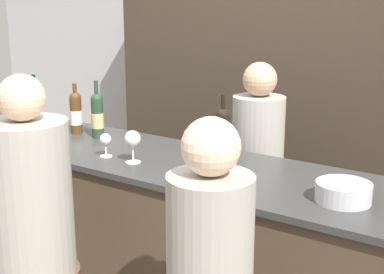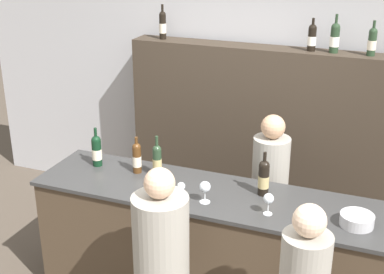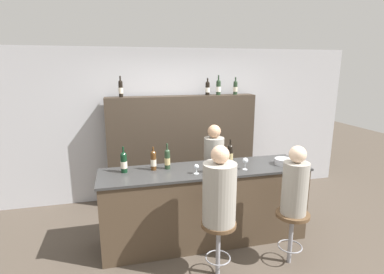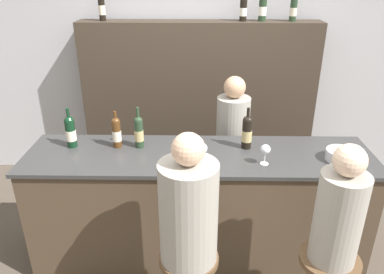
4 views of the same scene
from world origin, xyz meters
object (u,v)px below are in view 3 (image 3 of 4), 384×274
at_px(wine_bottle_counter_0, 124,162).
at_px(wine_bottle_counter_3, 230,154).
at_px(guest_seated_left, 219,191).
at_px(wine_bottle_backbar_0, 121,88).
at_px(wine_glass_1, 211,163).
at_px(bartender, 213,175).
at_px(wine_bottle_counter_2, 167,159).
at_px(wine_bottle_counter_1, 153,160).
at_px(wine_glass_0, 196,167).
at_px(guest_seated_right, 295,184).
at_px(wine_bottle_backbar_3, 235,87).
at_px(bar_stool_left, 218,234).
at_px(bar_stool_right, 292,224).
at_px(wine_bottle_backbar_2, 218,87).
at_px(metal_bowl, 283,161).
at_px(wine_bottle_backbar_1, 208,88).
at_px(wine_glass_2, 245,161).

bearing_deg(wine_bottle_counter_0, wine_bottle_counter_3, -0.00).
height_order(wine_bottle_counter_3, guest_seated_left, guest_seated_left).
bearing_deg(wine_bottle_backbar_0, wine_glass_1, -56.82).
bearing_deg(bartender, wine_glass_1, -110.84).
bearing_deg(wine_bottle_counter_2, wine_bottle_counter_1, 180.00).
distance_m(guest_seated_left, bartender, 1.43).
distance_m(wine_glass_0, guest_seated_right, 1.16).
relative_size(wine_bottle_counter_1, wine_glass_0, 2.46).
bearing_deg(wine_bottle_counter_0, wine_glass_1, -14.46).
height_order(wine_bottle_backbar_3, wine_glass_1, wine_bottle_backbar_3).
height_order(wine_glass_1, bar_stool_left, wine_glass_1).
xyz_separation_m(guest_seated_right, bartender, (-0.52, 1.34, -0.32)).
height_order(wine_bottle_counter_1, bar_stool_left, wine_bottle_counter_1).
distance_m(wine_bottle_counter_1, wine_bottle_backbar_3, 2.20).
relative_size(bar_stool_right, bartender, 0.44).
bearing_deg(wine_bottle_backbar_2, wine_bottle_counter_0, -142.21).
xyz_separation_m(wine_glass_1, metal_bowl, (1.04, 0.07, -0.08)).
bearing_deg(bartender, guest_seated_right, -68.64).
relative_size(wine_bottle_backbar_2, guest_seated_right, 0.42).
xyz_separation_m(wine_bottle_backbar_1, bar_stool_right, (0.40, -2.12, -1.43)).
xyz_separation_m(wine_bottle_counter_2, guest_seated_right, (1.31, -0.84, -0.14)).
relative_size(wine_bottle_counter_3, wine_bottle_backbar_0, 1.02).
bearing_deg(wine_glass_0, bartender, 58.30).
height_order(wine_bottle_counter_0, wine_bottle_backbar_2, wine_bottle_backbar_2).
bearing_deg(bar_stool_left, wine_bottle_backbar_1, 76.67).
height_order(wine_bottle_backbar_2, bartender, wine_bottle_backbar_2).
bearing_deg(metal_bowl, bar_stool_left, -150.20).
height_order(wine_bottle_backbar_2, wine_glass_0, wine_bottle_backbar_2).
xyz_separation_m(wine_bottle_counter_2, wine_glass_0, (0.31, -0.27, -0.05)).
xyz_separation_m(metal_bowl, bar_stool_left, (-1.12, -0.64, -0.54)).
distance_m(wine_bottle_counter_1, wine_bottle_counter_3, 1.03).
height_order(wine_bottle_counter_0, wine_bottle_counter_1, wine_bottle_counter_0).
relative_size(wine_bottle_backbar_1, wine_glass_2, 1.84).
xyz_separation_m(wine_glass_1, guest_seated_left, (-0.08, -0.57, -0.11)).
relative_size(wine_bottle_backbar_2, wine_glass_1, 2.03).
bearing_deg(wine_bottle_counter_2, wine_bottle_backbar_1, 54.45).
height_order(wine_bottle_counter_1, wine_glass_1, wine_bottle_counter_1).
height_order(metal_bowl, bartender, bartender).
bearing_deg(wine_bottle_counter_2, wine_bottle_backbar_2, 49.11).
distance_m(wine_bottle_counter_0, wine_glass_1, 1.07).
relative_size(wine_bottle_counter_0, guest_seated_right, 0.41).
relative_size(wine_bottle_backbar_1, bartender, 0.20).
bearing_deg(wine_bottle_counter_0, wine_glass_2, -10.14).
bearing_deg(bar_stool_right, wine_bottle_backbar_0, 130.80).
bearing_deg(wine_bottle_backbar_1, wine_bottle_backbar_2, -0.00).
bearing_deg(wine_bottle_backbar_1, guest_seated_right, -79.37).
distance_m(wine_bottle_counter_0, wine_bottle_backbar_3, 2.48).
height_order(wine_glass_0, bar_stool_right, wine_glass_0).
relative_size(wine_bottle_backbar_3, guest_seated_left, 0.34).
distance_m(wine_bottle_backbar_0, bartender, 1.99).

